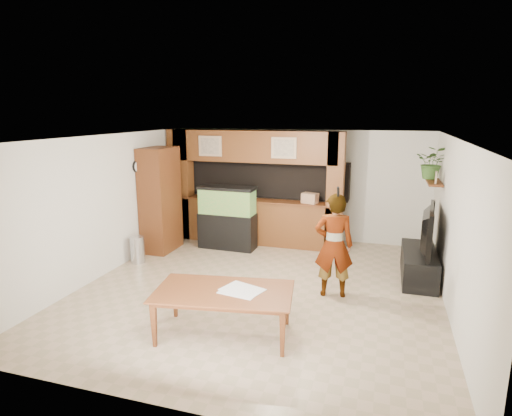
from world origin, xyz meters
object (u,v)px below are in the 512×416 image
(pantry_cabinet, at_px, (160,200))
(television, at_px, (422,229))
(aquarium, at_px, (227,218))
(person, at_px, (334,245))
(dining_table, at_px, (223,314))

(pantry_cabinet, xyz_separation_m, television, (5.35, -0.14, -0.19))
(pantry_cabinet, bearing_deg, aquarium, 21.52)
(pantry_cabinet, distance_m, aquarium, 1.52)
(pantry_cabinet, relative_size, television, 1.57)
(pantry_cabinet, height_order, aquarium, pantry_cabinet)
(pantry_cabinet, xyz_separation_m, person, (3.93, -1.34, -0.26))
(television, height_order, dining_table, television)
(dining_table, bearing_deg, aquarium, 100.97)
(aquarium, xyz_separation_m, television, (4.00, -0.68, 0.26))
(aquarium, distance_m, dining_table, 3.92)
(pantry_cabinet, distance_m, person, 4.16)
(television, bearing_deg, person, 135.76)
(pantry_cabinet, distance_m, dining_table, 4.20)
(person, bearing_deg, television, -150.32)
(aquarium, bearing_deg, pantry_cabinet, -156.98)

